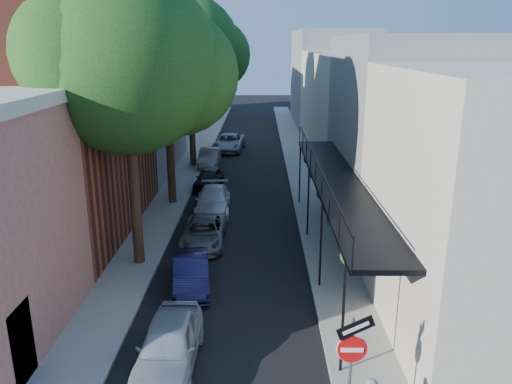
{
  "coord_description": "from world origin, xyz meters",
  "views": [
    {
      "loc": [
        1.1,
        -8.63,
        8.64
      ],
      "look_at": [
        0.94,
        10.97,
        2.8
      ],
      "focal_mm": 35.0,
      "sensor_mm": 36.0,
      "label": 1
    }
  ],
  "objects_px": {
    "parked_car_e": "(209,178)",
    "parked_car_g": "(229,143)",
    "oak_far": "(196,49)",
    "parked_car_b": "(191,273)",
    "oak_near": "(139,65)",
    "oak_mid": "(174,75)",
    "parked_car_a": "(169,345)",
    "parked_car_d": "(213,200)",
    "parked_car_c": "(204,232)",
    "sign_post": "(352,353)",
    "parked_car_f": "(209,158)"
  },
  "relations": [
    {
      "from": "parked_car_f",
      "to": "oak_mid",
      "type": "bearing_deg",
      "value": -95.56
    },
    {
      "from": "oak_mid",
      "to": "oak_far",
      "type": "distance_m",
      "value": 9.12
    },
    {
      "from": "oak_near",
      "to": "parked_car_c",
      "type": "distance_m",
      "value": 7.8
    },
    {
      "from": "parked_car_e",
      "to": "parked_car_g",
      "type": "height_order",
      "value": "parked_car_g"
    },
    {
      "from": "parked_car_a",
      "to": "parked_car_f",
      "type": "bearing_deg",
      "value": 93.61
    },
    {
      "from": "parked_car_f",
      "to": "sign_post",
      "type": "bearing_deg",
      "value": -77.59
    },
    {
      "from": "oak_near",
      "to": "parked_car_g",
      "type": "distance_m",
      "value": 23.5
    },
    {
      "from": "oak_near",
      "to": "parked_car_e",
      "type": "xyz_separation_m",
      "value": [
        1.29,
        11.08,
        -7.26
      ]
    },
    {
      "from": "sign_post",
      "to": "oak_far",
      "type": "xyz_separation_m",
      "value": [
        -6.51,
        26.3,
        6.22
      ]
    },
    {
      "from": "parked_car_b",
      "to": "parked_car_c",
      "type": "xyz_separation_m",
      "value": [
        0.01,
        4.14,
        -0.03
      ]
    },
    {
      "from": "parked_car_e",
      "to": "parked_car_g",
      "type": "distance_m",
      "value": 11.23
    },
    {
      "from": "oak_near",
      "to": "parked_car_b",
      "type": "xyz_separation_m",
      "value": [
        1.95,
        -2.28,
        -7.28
      ]
    },
    {
      "from": "oak_mid",
      "to": "oak_far",
      "type": "height_order",
      "value": "oak_far"
    },
    {
      "from": "sign_post",
      "to": "parked_car_d",
      "type": "height_order",
      "value": "sign_post"
    },
    {
      "from": "oak_far",
      "to": "oak_mid",
      "type": "bearing_deg",
      "value": -90.41
    },
    {
      "from": "oak_mid",
      "to": "parked_car_c",
      "type": "height_order",
      "value": "oak_mid"
    },
    {
      "from": "oak_mid",
      "to": "parked_car_a",
      "type": "xyz_separation_m",
      "value": [
        2.02,
        -14.93,
        -6.38
      ]
    },
    {
      "from": "parked_car_c",
      "to": "parked_car_g",
      "type": "relative_size",
      "value": 0.81
    },
    {
      "from": "parked_car_b",
      "to": "parked_car_g",
      "type": "bearing_deg",
      "value": 82.28
    },
    {
      "from": "oak_far",
      "to": "parked_car_f",
      "type": "height_order",
      "value": "oak_far"
    },
    {
      "from": "parked_car_b",
      "to": "parked_car_c",
      "type": "bearing_deg",
      "value": 81.9
    },
    {
      "from": "oak_far",
      "to": "parked_car_b",
      "type": "height_order",
      "value": "oak_far"
    },
    {
      "from": "parked_car_d",
      "to": "parked_car_b",
      "type": "bearing_deg",
      "value": -92.17
    },
    {
      "from": "parked_car_b",
      "to": "parked_car_f",
      "type": "distance_m",
      "value": 18.92
    },
    {
      "from": "parked_car_b",
      "to": "oak_far",
      "type": "bearing_deg",
      "value": 87.82
    },
    {
      "from": "sign_post",
      "to": "oak_near",
      "type": "distance_m",
      "value": 12.77
    },
    {
      "from": "sign_post",
      "to": "parked_car_e",
      "type": "distance_m",
      "value": 21.08
    },
    {
      "from": "parked_car_a",
      "to": "parked_car_d",
      "type": "height_order",
      "value": "parked_car_a"
    },
    {
      "from": "parked_car_e",
      "to": "parked_car_f",
      "type": "height_order",
      "value": "parked_car_f"
    },
    {
      "from": "parked_car_a",
      "to": "parked_car_g",
      "type": "height_order",
      "value": "parked_car_g"
    },
    {
      "from": "parked_car_c",
      "to": "parked_car_f",
      "type": "bearing_deg",
      "value": 94.26
    },
    {
      "from": "oak_mid",
      "to": "sign_post",
      "type": "bearing_deg",
      "value": -69.14
    },
    {
      "from": "parked_car_f",
      "to": "parked_car_b",
      "type": "bearing_deg",
      "value": -86.53
    },
    {
      "from": "sign_post",
      "to": "parked_car_c",
      "type": "bearing_deg",
      "value": 112.23
    },
    {
      "from": "oak_near",
      "to": "oak_far",
      "type": "height_order",
      "value": "oak_far"
    },
    {
      "from": "parked_car_a",
      "to": "sign_post",
      "type": "bearing_deg",
      "value": -26.38
    },
    {
      "from": "parked_car_a",
      "to": "parked_car_g",
      "type": "bearing_deg",
      "value": 90.9
    },
    {
      "from": "parked_car_d",
      "to": "parked_car_c",
      "type": "bearing_deg",
      "value": -92.08
    },
    {
      "from": "parked_car_c",
      "to": "parked_car_e",
      "type": "xyz_separation_m",
      "value": [
        -0.68,
        9.22,
        0.05
      ]
    },
    {
      "from": "oak_near",
      "to": "parked_car_f",
      "type": "height_order",
      "value": "oak_near"
    },
    {
      "from": "parked_car_b",
      "to": "parked_car_d",
      "type": "distance_m",
      "value": 8.66
    },
    {
      "from": "oak_mid",
      "to": "parked_car_a",
      "type": "relative_size",
      "value": 2.57
    },
    {
      "from": "oak_near",
      "to": "parked_car_d",
      "type": "bearing_deg",
      "value": 72.87
    },
    {
      "from": "oak_far",
      "to": "parked_car_g",
      "type": "bearing_deg",
      "value": 70.66
    },
    {
      "from": "sign_post",
      "to": "oak_far",
      "type": "distance_m",
      "value": 27.8
    },
    {
      "from": "oak_near",
      "to": "parked_car_b",
      "type": "distance_m",
      "value": 7.88
    },
    {
      "from": "sign_post",
      "to": "parked_car_c",
      "type": "relative_size",
      "value": 0.73
    },
    {
      "from": "parked_car_e",
      "to": "oak_mid",
      "type": "bearing_deg",
      "value": -106.07
    },
    {
      "from": "oak_near",
      "to": "parked_car_a",
      "type": "distance_m",
      "value": 10.2
    },
    {
      "from": "oak_near",
      "to": "parked_car_e",
      "type": "bearing_deg",
      "value": 83.35
    }
  ]
}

